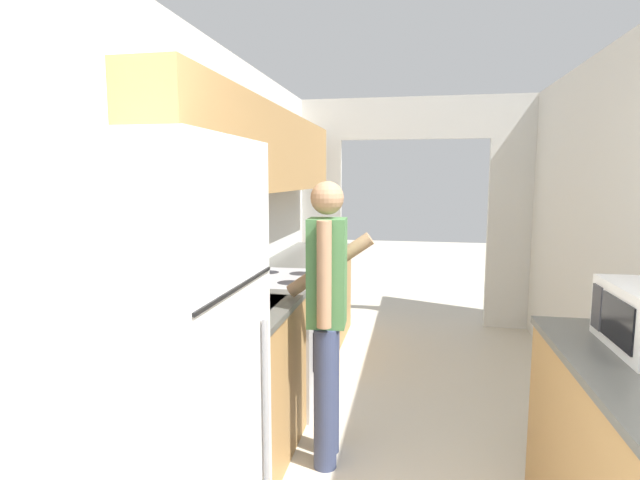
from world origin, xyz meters
name	(u,v)px	position (x,y,z in m)	size (l,w,h in m)	color
wall_left	(221,202)	(-1.21, 2.12, 1.48)	(0.38, 7.06, 2.50)	silver
wall_far_with_doorway	(413,196)	(0.00, 4.69, 1.44)	(2.90, 0.06, 2.50)	silver
counter_left	(287,327)	(-0.95, 2.79, 0.46)	(0.62, 3.46, 0.92)	#B2844C
refrigerator	(147,390)	(-0.90, 0.63, 0.89)	(0.73, 0.73, 1.77)	white
range_oven	(279,337)	(-0.94, 2.52, 0.46)	(0.66, 0.76, 1.06)	#B7B7BC
person	(327,315)	(-0.45, 1.78, 0.87)	(0.52, 0.39, 1.62)	#384266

